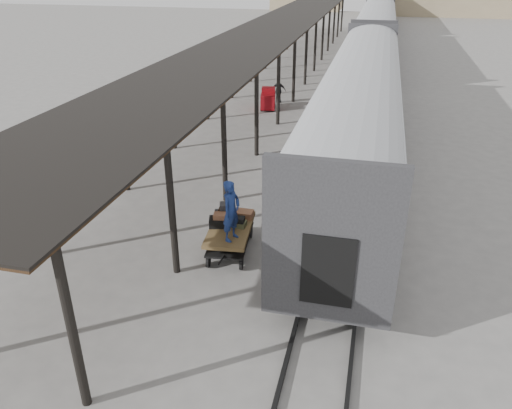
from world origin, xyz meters
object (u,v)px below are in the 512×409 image
Objects in this scene: pedestrian at (279,90)px; baggage_cart at (230,233)px; porter at (231,211)px; luggage_tug at (268,100)px.

baggage_cart is at bearing 96.03° from pedestrian.
porter reaches higher than baggage_cart.
porter is 1.21× the size of pedestrian.
pedestrian reaches higher than luggage_tug.
luggage_tug is 0.83× the size of porter.
pedestrian reaches higher than baggage_cart.
porter is 18.94m from pedestrian.
baggage_cart is 1.64× the size of luggage_tug.
luggage_tug is at bearing 77.84° from pedestrian.
pedestrian is at bearing 90.70° from baggage_cart.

